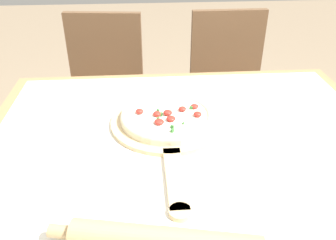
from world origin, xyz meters
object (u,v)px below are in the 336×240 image
object	(u,v)px
pizza_peel	(168,127)
chair_right	(228,85)
pizza	(167,116)
chair_left	(105,90)

from	to	relation	value
pizza_peel	chair_right	size ratio (longest dim) A/B	0.64
pizza	pizza_peel	bearing A→B (deg)	-90.40
pizza	chair_right	distance (m)	0.90
chair_left	pizza_peel	bearing A→B (deg)	-65.22
pizza	chair_right	bearing A→B (deg)	63.67
pizza_peel	chair_right	distance (m)	0.91
pizza_peel	chair_left	distance (m)	0.87
pizza_peel	pizza	bearing A→B (deg)	89.60
pizza	chair_left	world-z (taller)	chair_left
chair_left	chair_right	xyz separation A→B (m)	(0.64, 0.00, 0.00)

